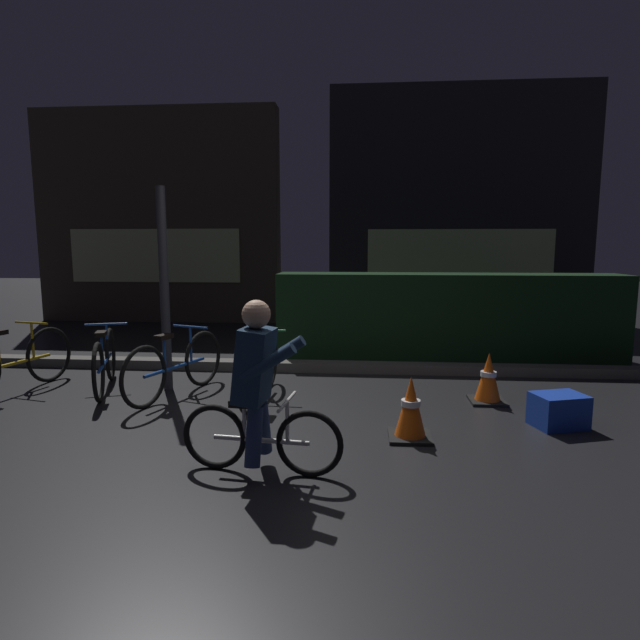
{
  "coord_description": "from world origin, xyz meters",
  "views": [
    {
      "loc": [
        0.62,
        -4.35,
        1.62
      ],
      "look_at": [
        0.2,
        0.6,
        0.9
      ],
      "focal_mm": 29.22,
      "sensor_mm": 36.0,
      "label": 1
    }
  ],
  "objects_px": {
    "street_post": "(164,290)",
    "parked_bike_left_mid": "(105,361)",
    "parked_bike_center_left": "(176,366)",
    "traffic_cone_near": "(411,409)",
    "cyclist": "(258,386)",
    "parked_bike_center_right": "(259,369)",
    "blue_crate": "(559,411)",
    "traffic_cone_far": "(488,379)",
    "parked_bike_leftmost": "(14,362)"
  },
  "relations": [
    {
      "from": "cyclist",
      "to": "street_post",
      "type": "bearing_deg",
      "value": 131.87
    },
    {
      "from": "traffic_cone_near",
      "to": "parked_bike_center_right",
      "type": "bearing_deg",
      "value": 145.93
    },
    {
      "from": "traffic_cone_far",
      "to": "street_post",
      "type": "bearing_deg",
      "value": 176.66
    },
    {
      "from": "traffic_cone_far",
      "to": "parked_bike_center_left",
      "type": "bearing_deg",
      "value": -179.21
    },
    {
      "from": "street_post",
      "to": "parked_bike_left_mid",
      "type": "distance_m",
      "value": 1.06
    },
    {
      "from": "street_post",
      "to": "traffic_cone_far",
      "type": "relative_size",
      "value": 4.28
    },
    {
      "from": "traffic_cone_near",
      "to": "parked_bike_center_left",
      "type": "bearing_deg",
      "value": 156.4
    },
    {
      "from": "parked_bike_center_left",
      "to": "parked_bike_center_right",
      "type": "height_order",
      "value": "parked_bike_center_left"
    },
    {
      "from": "parked_bike_center_left",
      "to": "cyclist",
      "type": "bearing_deg",
      "value": -124.92
    },
    {
      "from": "parked_bike_leftmost",
      "to": "cyclist",
      "type": "height_order",
      "value": "cyclist"
    },
    {
      "from": "parked_bike_center_left",
      "to": "parked_bike_center_right",
      "type": "relative_size",
      "value": 0.98
    },
    {
      "from": "parked_bike_center_left",
      "to": "traffic_cone_near",
      "type": "xyz_separation_m",
      "value": [
        2.41,
        -1.05,
        -0.08
      ]
    },
    {
      "from": "parked_bike_center_right",
      "to": "cyclist",
      "type": "distance_m",
      "value": 1.8
    },
    {
      "from": "parked_bike_center_right",
      "to": "traffic_cone_far",
      "type": "xyz_separation_m",
      "value": [
        2.38,
        0.09,
        -0.07
      ]
    },
    {
      "from": "parked_bike_leftmost",
      "to": "traffic_cone_near",
      "type": "xyz_separation_m",
      "value": [
        4.23,
        -1.03,
        -0.08
      ]
    },
    {
      "from": "parked_bike_center_right",
      "to": "traffic_cone_far",
      "type": "distance_m",
      "value": 2.38
    },
    {
      "from": "parked_bike_center_right",
      "to": "blue_crate",
      "type": "height_order",
      "value": "parked_bike_center_right"
    },
    {
      "from": "blue_crate",
      "to": "parked_bike_center_right",
      "type": "bearing_deg",
      "value": 167.95
    },
    {
      "from": "parked_bike_left_mid",
      "to": "blue_crate",
      "type": "distance_m",
      "value": 4.71
    },
    {
      "from": "parked_bike_center_left",
      "to": "parked_bike_center_right",
      "type": "distance_m",
      "value": 0.92
    },
    {
      "from": "street_post",
      "to": "parked_bike_center_left",
      "type": "relative_size",
      "value": 1.49
    },
    {
      "from": "parked_bike_leftmost",
      "to": "parked_bike_left_mid",
      "type": "height_order",
      "value": "parked_bike_leftmost"
    },
    {
      "from": "parked_bike_left_mid",
      "to": "cyclist",
      "type": "distance_m",
      "value": 2.91
    },
    {
      "from": "parked_bike_center_right",
      "to": "blue_crate",
      "type": "bearing_deg",
      "value": -98.76
    },
    {
      "from": "parked_bike_left_mid",
      "to": "parked_bike_center_right",
      "type": "xyz_separation_m",
      "value": [
        1.8,
        -0.21,
        -0.0
      ]
    },
    {
      "from": "parked_bike_center_left",
      "to": "blue_crate",
      "type": "distance_m",
      "value": 3.82
    },
    {
      "from": "parked_bike_center_right",
      "to": "cyclist",
      "type": "bearing_deg",
      "value": -165.5
    },
    {
      "from": "street_post",
      "to": "parked_bike_left_mid",
      "type": "xyz_separation_m",
      "value": [
        -0.69,
        -0.08,
        -0.79
      ]
    },
    {
      "from": "parked_bike_leftmost",
      "to": "blue_crate",
      "type": "height_order",
      "value": "parked_bike_leftmost"
    },
    {
      "from": "blue_crate",
      "to": "traffic_cone_far",
      "type": "bearing_deg",
      "value": 123.42
    },
    {
      "from": "traffic_cone_far",
      "to": "parked_bike_center_right",
      "type": "bearing_deg",
      "value": -177.8
    },
    {
      "from": "street_post",
      "to": "traffic_cone_near",
      "type": "relative_size",
      "value": 4.17
    },
    {
      "from": "cyclist",
      "to": "traffic_cone_near",
      "type": "bearing_deg",
      "value": 39.0
    },
    {
      "from": "parked_bike_center_left",
      "to": "blue_crate",
      "type": "height_order",
      "value": "parked_bike_center_left"
    },
    {
      "from": "parked_bike_center_left",
      "to": "cyclist",
      "type": "distance_m",
      "value": 2.21
    },
    {
      "from": "cyclist",
      "to": "traffic_cone_far",
      "type": "bearing_deg",
      "value": 48.34
    },
    {
      "from": "parked_bike_leftmost",
      "to": "blue_crate",
      "type": "xyz_separation_m",
      "value": [
        5.58,
        -0.63,
        -0.19
      ]
    },
    {
      "from": "parked_bike_center_right",
      "to": "cyclist",
      "type": "relative_size",
      "value": 1.24
    },
    {
      "from": "blue_crate",
      "to": "cyclist",
      "type": "bearing_deg",
      "value": -155.56
    },
    {
      "from": "parked_bike_leftmost",
      "to": "parked_bike_center_left",
      "type": "xyz_separation_m",
      "value": [
        1.82,
        0.02,
        -0.01
      ]
    },
    {
      "from": "blue_crate",
      "to": "cyclist",
      "type": "distance_m",
      "value": 2.78
    },
    {
      "from": "street_post",
      "to": "parked_bike_leftmost",
      "type": "relative_size",
      "value": 1.4
    },
    {
      "from": "parked_bike_center_right",
      "to": "traffic_cone_near",
      "type": "height_order",
      "value": "parked_bike_center_right"
    },
    {
      "from": "street_post",
      "to": "parked_bike_center_left",
      "type": "xyz_separation_m",
      "value": [
        0.19,
        -0.25,
        -0.79
      ]
    },
    {
      "from": "parked_bike_center_right",
      "to": "traffic_cone_near",
      "type": "relative_size",
      "value": 2.87
    },
    {
      "from": "parked_bike_center_left",
      "to": "parked_bike_center_right",
      "type": "bearing_deg",
      "value": -73.11
    },
    {
      "from": "traffic_cone_far",
      "to": "blue_crate",
      "type": "height_order",
      "value": "traffic_cone_far"
    },
    {
      "from": "parked_bike_center_left",
      "to": "cyclist",
      "type": "xyz_separation_m",
      "value": [
        1.26,
        -1.78,
        0.29
      ]
    },
    {
      "from": "parked_bike_left_mid",
      "to": "traffic_cone_far",
      "type": "bearing_deg",
      "value": -111.23
    },
    {
      "from": "parked_bike_center_right",
      "to": "blue_crate",
      "type": "relative_size",
      "value": 3.51
    }
  ]
}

